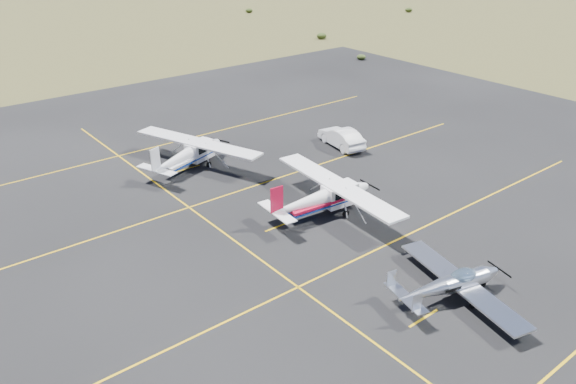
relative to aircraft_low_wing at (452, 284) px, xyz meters
name	(u,v)px	position (x,y,z in m)	size (l,w,h in m)	color
ground	(408,263)	(0.75, 3.30, -0.85)	(1600.00, 1600.00, 0.00)	#383D1C
apron	(321,215)	(0.75, 10.30, -0.85)	(72.00, 72.00, 0.02)	black
aircraft_low_wing	(452,284)	(0.00, 0.00, 0.00)	(6.00, 8.22, 1.78)	silver
aircraft_cessna	(323,197)	(0.83, 10.28, 0.39)	(6.65, 11.05, 2.79)	white
aircraft_plain	(188,154)	(-2.15, 21.68, 0.36)	(7.58, 10.63, 2.74)	silver
sedan	(341,137)	(9.70, 18.03, -0.07)	(1.63, 4.68, 1.54)	white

